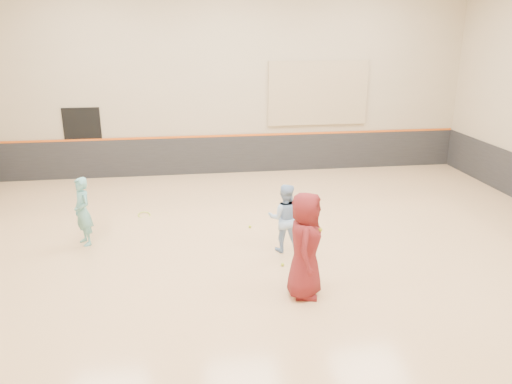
{
  "coord_description": "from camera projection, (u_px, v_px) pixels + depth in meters",
  "views": [
    {
      "loc": [
        -1.45,
        -9.54,
        4.46
      ],
      "look_at": [
        0.0,
        0.4,
        1.15
      ],
      "focal_mm": 35.0,
      "sensor_mm": 36.0,
      "label": 1
    }
  ],
  "objects": [
    {
      "name": "girl",
      "position": [
        83.0,
        211.0,
        10.61
      ],
      "size": [
        0.59,
        0.65,
        1.49
      ],
      "primitive_type": "imported",
      "rotation": [
        0.0,
        0.0,
        -1.01
      ],
      "color": "#68B4B4",
      "rests_on": "floor"
    },
    {
      "name": "accent_stripe",
      "position": [
        231.0,
        136.0,
        15.78
      ],
      "size": [
        14.9,
        0.03,
        0.06
      ],
      "primitive_type": "cube",
      "color": "#D85914",
      "rests_on": "wall_back"
    },
    {
      "name": "instructor",
      "position": [
        285.0,
        218.0,
        10.3
      ],
      "size": [
        0.8,
        0.68,
        1.45
      ],
      "primitive_type": "imported",
      "rotation": [
        0.0,
        0.0,
        2.94
      ],
      "color": "#98BCEB",
      "rests_on": "floor"
    },
    {
      "name": "spare_racket",
      "position": [
        144.0,
        212.0,
        12.44
      ],
      "size": [
        0.69,
        0.69,
        0.17
      ],
      "primitive_type": null,
      "color": "#AACB2C",
      "rests_on": "floor"
    },
    {
      "name": "ball_under_racket",
      "position": [
        283.0,
        265.0,
        9.81
      ],
      "size": [
        0.07,
        0.07,
        0.07
      ],
      "primitive_type": "sphere",
      "color": "#B5D130",
      "rests_on": "floor"
    },
    {
      "name": "doorway",
      "position": [
        84.0,
        144.0,
        15.22
      ],
      "size": [
        1.1,
        0.05,
        2.2
      ],
      "primitive_type": "cube",
      "color": "black",
      "rests_on": "floor"
    },
    {
      "name": "room",
      "position": [
        259.0,
        213.0,
        10.31
      ],
      "size": [
        15.04,
        12.04,
        6.22
      ],
      "color": "tan",
      "rests_on": "ground"
    },
    {
      "name": "wainscot_back",
      "position": [
        231.0,
        155.0,
        15.98
      ],
      "size": [
        14.9,
        0.04,
        1.2
      ],
      "primitive_type": "cube",
      "color": "#232326",
      "rests_on": "floor"
    },
    {
      "name": "acoustic_panel",
      "position": [
        318.0,
        93.0,
        15.75
      ],
      "size": [
        3.2,
        0.08,
        2.0
      ],
      "primitive_type": "cube",
      "color": "tan",
      "rests_on": "wall_back"
    },
    {
      "name": "young_man",
      "position": [
        305.0,
        245.0,
        8.49
      ],
      "size": [
        0.84,
        1.06,
        1.89
      ],
      "primitive_type": "imported",
      "rotation": [
        0.0,
        0.0,
        1.28
      ],
      "color": "maroon",
      "rests_on": "floor"
    },
    {
      "name": "held_racket",
      "position": [
        305.0,
        232.0,
        9.99
      ],
      "size": [
        0.37,
        0.37,
        0.63
      ],
      "primitive_type": null,
      "color": "#A4BB29",
      "rests_on": "instructor"
    },
    {
      "name": "ball_beside_spare",
      "position": [
        250.0,
        227.0,
        11.68
      ],
      "size": [
        0.07,
        0.07,
        0.07
      ],
      "primitive_type": "sphere",
      "color": "#C7E334",
      "rests_on": "floor"
    },
    {
      "name": "ball_in_hand",
      "position": [
        320.0,
        230.0,
        8.34
      ],
      "size": [
        0.07,
        0.07,
        0.07
      ],
      "primitive_type": "sphere",
      "color": "yellow",
      "rests_on": "young_man"
    }
  ]
}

